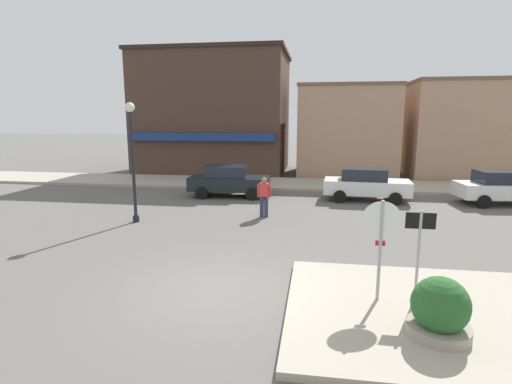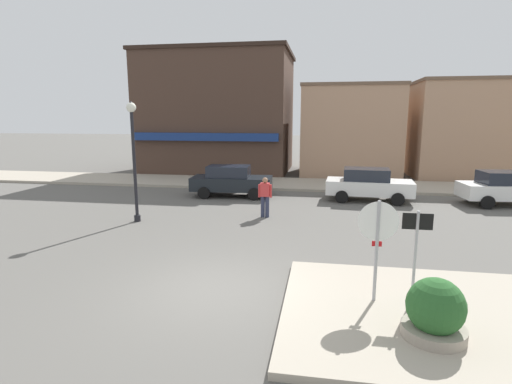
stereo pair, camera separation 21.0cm
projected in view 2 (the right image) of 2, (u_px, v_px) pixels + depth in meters
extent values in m
plane|color=#5B5954|center=(213.00, 290.00, 9.26)|extent=(160.00, 160.00, 0.00)
cube|color=#A89E8C|center=(445.00, 317.00, 7.86)|extent=(6.40, 4.80, 0.15)
cube|color=#A89E8C|center=(281.00, 184.00, 23.62)|extent=(80.00, 4.00, 0.15)
cylinder|color=#9E9EA3|center=(376.00, 255.00, 8.25)|extent=(0.07, 0.07, 2.30)
cylinder|color=red|center=(378.00, 221.00, 8.14)|extent=(0.76, 0.02, 0.76)
cylinder|color=white|center=(378.00, 221.00, 8.12)|extent=(0.82, 0.01, 0.82)
cube|color=red|center=(377.00, 244.00, 8.22)|extent=(0.20, 0.01, 0.11)
cylinder|color=#9E9EA3|center=(415.00, 261.00, 8.22)|extent=(0.06, 0.06, 2.10)
cube|color=black|center=(418.00, 221.00, 8.07)|extent=(0.60, 0.02, 0.34)
cube|color=white|center=(418.00, 221.00, 8.08)|extent=(0.54, 0.01, 0.29)
cube|color=black|center=(418.00, 221.00, 8.09)|extent=(0.34, 0.01, 0.08)
cylinder|color=gray|center=(433.00, 335.00, 7.03)|extent=(1.10, 1.10, 0.35)
sphere|color=#285B28|center=(436.00, 306.00, 6.93)|extent=(1.00, 1.00, 1.00)
cylinder|color=black|center=(135.00, 167.00, 15.01)|extent=(0.12, 0.12, 4.20)
cylinder|color=black|center=(137.00, 218.00, 15.38)|extent=(0.24, 0.24, 0.24)
sphere|color=white|center=(131.00, 107.00, 14.61)|extent=(0.36, 0.36, 0.36)
cone|color=black|center=(131.00, 103.00, 14.58)|extent=(0.32, 0.32, 0.18)
cube|color=black|center=(232.00, 183.00, 20.14)|extent=(4.08, 1.90, 0.66)
cube|color=#1E232D|center=(229.00, 171.00, 20.05)|extent=(2.15, 1.50, 0.56)
cylinder|color=black|center=(258.00, 188.00, 20.90)|extent=(0.61, 0.21, 0.60)
cylinder|color=black|center=(254.00, 194.00, 19.24)|extent=(0.61, 0.21, 0.60)
cylinder|color=black|center=(212.00, 187.00, 21.18)|extent=(0.61, 0.21, 0.60)
cylinder|color=black|center=(204.00, 193.00, 19.53)|extent=(0.61, 0.21, 0.60)
cube|color=white|center=(369.00, 187.00, 19.04)|extent=(4.11, 1.97, 0.66)
cube|color=#1E232D|center=(366.00, 174.00, 18.96)|extent=(2.17, 1.53, 0.56)
cylinder|color=black|center=(394.00, 193.00, 19.63)|extent=(0.61, 0.22, 0.60)
cylinder|color=black|center=(398.00, 199.00, 18.01)|extent=(0.61, 0.22, 0.60)
cylinder|color=black|center=(343.00, 190.00, 20.21)|extent=(0.61, 0.22, 0.60)
cylinder|color=black|center=(342.00, 197.00, 18.58)|extent=(0.61, 0.22, 0.60)
cube|color=white|center=(508.00, 191.00, 18.03)|extent=(4.14, 2.06, 0.66)
cube|color=#1E232D|center=(506.00, 178.00, 17.93)|extent=(2.20, 1.58, 0.56)
cylinder|color=black|center=(470.00, 195.00, 19.03)|extent=(0.61, 0.23, 0.60)
cylinder|color=black|center=(487.00, 202.00, 17.36)|extent=(0.61, 0.23, 0.60)
cylinder|color=#2D334C|center=(267.00, 207.00, 15.96)|extent=(0.16, 0.16, 0.85)
cylinder|color=#2D334C|center=(263.00, 207.00, 15.99)|extent=(0.16, 0.16, 0.85)
cube|color=#D13838|center=(265.00, 190.00, 15.85)|extent=(0.36, 0.22, 0.54)
sphere|color=#9E7051|center=(265.00, 180.00, 15.78)|extent=(0.22, 0.22, 0.22)
cylinder|color=#D13838|center=(271.00, 191.00, 15.82)|extent=(0.09, 0.09, 0.52)
cylinder|color=#D13838|center=(259.00, 191.00, 15.90)|extent=(0.09, 0.09, 0.52)
cube|color=#473328|center=(219.00, 115.00, 29.33)|extent=(10.25, 7.56, 8.26)
cube|color=navy|center=(204.00, 137.00, 25.79)|extent=(9.73, 0.40, 0.50)
cube|color=#2E211A|center=(218.00, 54.00, 28.55)|extent=(10.55, 7.79, 0.24)
cube|color=tan|center=(349.00, 132.00, 27.75)|extent=(6.49, 5.82, 5.89)
cube|color=brown|center=(351.00, 87.00, 27.19)|extent=(6.62, 5.93, 0.20)
cube|color=tan|center=(458.00, 131.00, 26.44)|extent=(5.85, 6.02, 6.10)
cube|color=brown|center=(462.00, 82.00, 25.86)|extent=(5.97, 6.14, 0.20)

